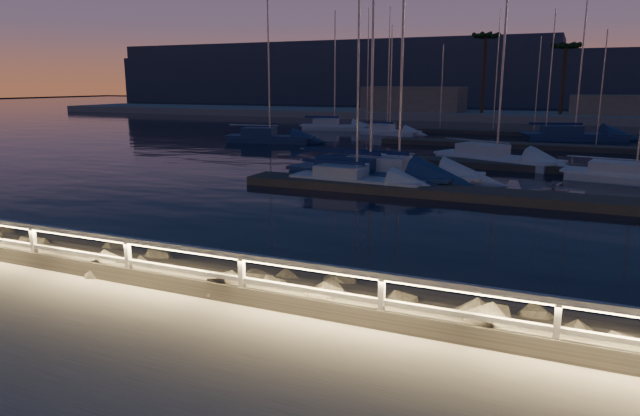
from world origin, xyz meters
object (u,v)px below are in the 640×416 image
at_px(sailboat_c, 366,172).
at_px(sailboat_k, 572,135).
at_px(sailboat_i, 388,131).
at_px(sailboat_e, 268,137).
at_px(sailboat_m, 333,126).
at_px(sailboat_j, 493,157).
at_px(sailboat_b, 394,172).
at_px(guard_rail, 328,279).
at_px(sailboat_g, 631,175).
at_px(sailboat_f, 353,179).

bearing_deg(sailboat_c, sailboat_k, 79.25).
bearing_deg(sailboat_i, sailboat_e, -115.51).
height_order(sailboat_c, sailboat_m, sailboat_c).
bearing_deg(sailboat_k, sailboat_j, -120.45).
distance_m(sailboat_b, sailboat_c, 1.48).
bearing_deg(sailboat_j, sailboat_i, 149.22).
distance_m(sailboat_j, sailboat_m, 28.50).
height_order(sailboat_e, sailboat_j, sailboat_j).
bearing_deg(sailboat_k, guard_rail, -112.46).
xyz_separation_m(sailboat_e, sailboat_k, (23.96, 13.04, -0.00)).
bearing_deg(sailboat_g, sailboat_k, 108.04).
relative_size(sailboat_c, sailboat_k, 1.01).
relative_size(sailboat_c, sailboat_e, 1.18).
bearing_deg(guard_rail, sailboat_i, 105.94).
bearing_deg(sailboat_f, sailboat_i, 107.49).
relative_size(sailboat_g, sailboat_k, 0.78).
bearing_deg(sailboat_g, sailboat_e, 169.96).
distance_m(guard_rail, sailboat_j, 27.57).
xyz_separation_m(sailboat_j, sailboat_m, (-19.64, 20.65, -0.00)).
bearing_deg(sailboat_m, sailboat_c, -76.21).
bearing_deg(sailboat_c, sailboat_b, 31.31).
distance_m(sailboat_b, sailboat_f, 2.90).
bearing_deg(sailboat_g, sailboat_c, -147.40).
bearing_deg(sailboat_c, sailboat_f, -80.86).
distance_m(sailboat_b, sailboat_j, 9.37).
bearing_deg(sailboat_b, guard_rail, -76.16).
relative_size(sailboat_g, sailboat_i, 1.14).
xyz_separation_m(sailboat_e, sailboat_i, (7.30, 11.26, -0.06)).
relative_size(guard_rail, sailboat_i, 4.21).
distance_m(sailboat_e, sailboat_i, 13.42).
bearing_deg(sailboat_f, sailboat_c, 94.66).
xyz_separation_m(sailboat_i, sailboat_k, (16.66, 1.78, 0.06)).
bearing_deg(sailboat_i, sailboat_c, -67.58).
height_order(sailboat_j, sailboat_m, sailboat_j).
relative_size(sailboat_j, sailboat_m, 1.10).
distance_m(sailboat_c, sailboat_m, 33.04).
xyz_separation_m(guard_rail, sailboat_g, (6.91, 23.60, -0.98)).
height_order(guard_rail, sailboat_i, sailboat_i).
bearing_deg(sailboat_j, sailboat_c, -96.15).
xyz_separation_m(sailboat_b, sailboat_j, (3.90, 8.52, -0.01)).
xyz_separation_m(sailboat_b, sailboat_e, (-15.75, 14.67, -0.01)).
bearing_deg(sailboat_e, sailboat_b, -53.95).
relative_size(sailboat_e, sailboat_m, 1.04).
height_order(sailboat_b, sailboat_m, sailboat_b).
bearing_deg(sailboat_m, guard_rail, -79.34).
xyz_separation_m(guard_rail, sailboat_f, (-5.71, 16.45, -0.98)).
distance_m(sailboat_i, sailboat_j, 21.34).
xyz_separation_m(sailboat_b, sailboat_g, (11.30, 4.57, -0.07)).
xyz_separation_m(sailboat_c, sailboat_f, (0.04, -1.99, -0.06)).
height_order(sailboat_e, sailboat_i, sailboat_e).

